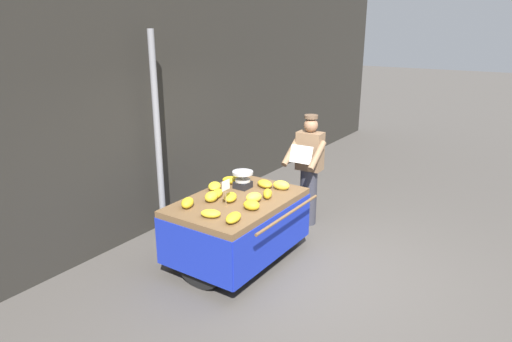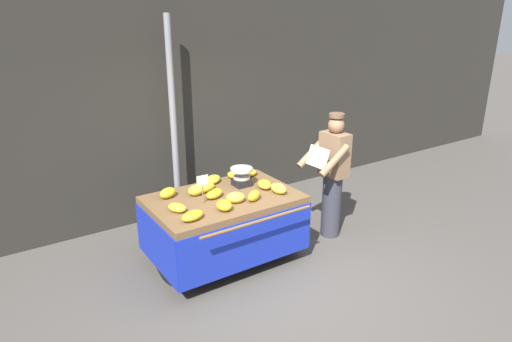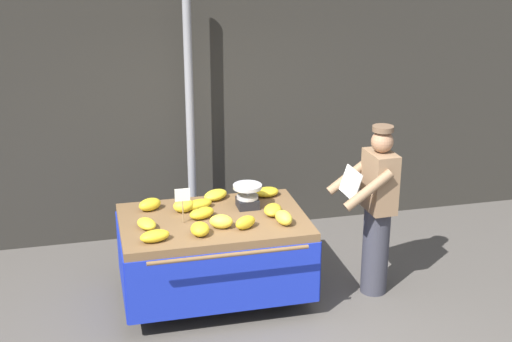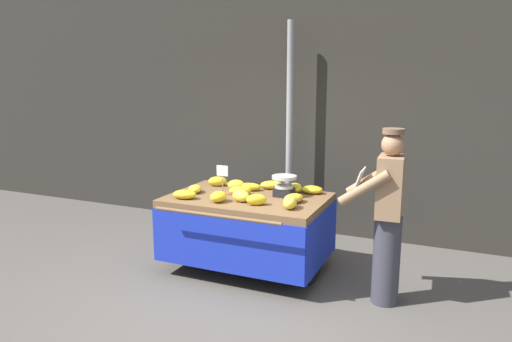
{
  "view_description": "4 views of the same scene",
  "coord_description": "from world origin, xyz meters",
  "px_view_note": "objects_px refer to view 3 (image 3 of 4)",
  "views": [
    {
      "loc": [
        -4.55,
        -2.23,
        2.95
      ],
      "look_at": [
        0.25,
        1.01,
        1.09
      ],
      "focal_mm": 31.65,
      "sensor_mm": 36.0,
      "label": 1
    },
    {
      "loc": [
        -2.71,
        -3.42,
        2.97
      ],
      "look_at": [
        0.26,
        1.05,
        1.05
      ],
      "focal_mm": 31.91,
      "sensor_mm": 36.0,
      "label": 2
    },
    {
      "loc": [
        -1.34,
        -5.13,
        3.55
      ],
      "look_at": [
        0.16,
        1.05,
        1.26
      ],
      "focal_mm": 50.16,
      "sensor_mm": 36.0,
      "label": 3
    },
    {
      "loc": [
        1.84,
        -3.67,
        2.15
      ],
      "look_at": [
        -0.15,
        0.89,
        1.18
      ],
      "focal_mm": 32.75,
      "sensor_mm": 36.0,
      "label": 4
    }
  ],
  "objects_px": {
    "banana_bunch_5": "(284,218)",
    "banana_bunch_7": "(216,195)",
    "street_pole": "(190,119)",
    "banana_bunch_1": "(267,192)",
    "banana_bunch_9": "(202,213)",
    "price_sign": "(183,198)",
    "banana_bunch_0": "(245,222)",
    "banana_bunch_3": "(198,204)",
    "banana_bunch_10": "(200,229)",
    "banana_cart": "(214,240)",
    "banana_bunch_12": "(155,236)",
    "banana_bunch_8": "(184,206)",
    "vendor_person": "(376,210)",
    "banana_bunch_6": "(150,204)",
    "banana_bunch_4": "(248,194)",
    "weighing_scale": "(247,196)",
    "banana_bunch_2": "(147,224)",
    "banana_bunch_13": "(273,210)",
    "banana_bunch_11": "(221,221)"
  },
  "relations": [
    {
      "from": "banana_bunch_5",
      "to": "banana_bunch_7",
      "type": "xyz_separation_m",
      "value": [
        -0.5,
        0.74,
        -0.01
      ]
    },
    {
      "from": "street_pole",
      "to": "banana_bunch_1",
      "type": "bearing_deg",
      "value": -56.65
    },
    {
      "from": "banana_bunch_9",
      "to": "price_sign",
      "type": "bearing_deg",
      "value": -157.83
    },
    {
      "from": "banana_bunch_0",
      "to": "banana_bunch_3",
      "type": "height_order",
      "value": "banana_bunch_0"
    },
    {
      "from": "banana_bunch_3",
      "to": "banana_bunch_10",
      "type": "relative_size",
      "value": 1.38
    },
    {
      "from": "banana_bunch_5",
      "to": "banana_bunch_9",
      "type": "bearing_deg",
      "value": 156.23
    },
    {
      "from": "banana_cart",
      "to": "banana_bunch_12",
      "type": "xyz_separation_m",
      "value": [
        -0.58,
        -0.38,
        0.27
      ]
    },
    {
      "from": "banana_bunch_8",
      "to": "banana_bunch_9",
      "type": "xyz_separation_m",
      "value": [
        0.14,
        -0.19,
        -0.01
      ]
    },
    {
      "from": "banana_bunch_1",
      "to": "vendor_person",
      "type": "distance_m",
      "value": 1.11
    },
    {
      "from": "price_sign",
      "to": "banana_bunch_9",
      "type": "height_order",
      "value": "price_sign"
    },
    {
      "from": "banana_bunch_6",
      "to": "banana_bunch_9",
      "type": "bearing_deg",
      "value": -34.03
    },
    {
      "from": "banana_cart",
      "to": "banana_bunch_9",
      "type": "bearing_deg",
      "value": 164.24
    },
    {
      "from": "banana_bunch_4",
      "to": "banana_bunch_12",
      "type": "bearing_deg",
      "value": -142.23
    },
    {
      "from": "weighing_scale",
      "to": "banana_bunch_4",
      "type": "relative_size",
      "value": 1.06
    },
    {
      "from": "banana_bunch_7",
      "to": "vendor_person",
      "type": "relative_size",
      "value": 0.16
    },
    {
      "from": "banana_bunch_0",
      "to": "banana_bunch_2",
      "type": "relative_size",
      "value": 0.92
    },
    {
      "from": "banana_bunch_2",
      "to": "banana_bunch_12",
      "type": "xyz_separation_m",
      "value": [
        0.04,
        -0.29,
        0.01
      ]
    },
    {
      "from": "banana_bunch_1",
      "to": "banana_bunch_10",
      "type": "relative_size",
      "value": 1.17
    },
    {
      "from": "banana_bunch_7",
      "to": "banana_bunch_13",
      "type": "xyz_separation_m",
      "value": [
        0.46,
        -0.5,
        -0.0
      ]
    },
    {
      "from": "banana_bunch_0",
      "to": "banana_bunch_13",
      "type": "xyz_separation_m",
      "value": [
        0.32,
        0.25,
        -0.01
      ]
    },
    {
      "from": "banana_bunch_1",
      "to": "banana_bunch_11",
      "type": "xyz_separation_m",
      "value": [
        -0.6,
        -0.65,
        0.02
      ]
    },
    {
      "from": "banana_cart",
      "to": "banana_bunch_6",
      "type": "distance_m",
      "value": 0.71
    },
    {
      "from": "banana_bunch_3",
      "to": "banana_bunch_5",
      "type": "xyz_separation_m",
      "value": [
        0.7,
        -0.54,
        0.02
      ]
    },
    {
      "from": "banana_bunch_2",
      "to": "banana_bunch_10",
      "type": "height_order",
      "value": "banana_bunch_10"
    },
    {
      "from": "banana_bunch_5",
      "to": "banana_bunch_9",
      "type": "distance_m",
      "value": 0.77
    },
    {
      "from": "banana_bunch_4",
      "to": "banana_bunch_6",
      "type": "relative_size",
      "value": 1.15
    },
    {
      "from": "banana_bunch_3",
      "to": "banana_bunch_5",
      "type": "bearing_deg",
      "value": -37.39
    },
    {
      "from": "banana_bunch_10",
      "to": "banana_bunch_12",
      "type": "height_order",
      "value": "banana_bunch_10"
    },
    {
      "from": "banana_bunch_4",
      "to": "banana_bunch_13",
      "type": "relative_size",
      "value": 1.07
    },
    {
      "from": "price_sign",
      "to": "banana_bunch_2",
      "type": "distance_m",
      "value": 0.4
    },
    {
      "from": "banana_bunch_7",
      "to": "vendor_person",
      "type": "bearing_deg",
      "value": -24.36
    },
    {
      "from": "banana_bunch_10",
      "to": "banana_bunch_11",
      "type": "height_order",
      "value": "banana_bunch_11"
    },
    {
      "from": "vendor_person",
      "to": "banana_bunch_13",
      "type": "bearing_deg",
      "value": 171.3
    },
    {
      "from": "banana_bunch_3",
      "to": "banana_bunch_0",
      "type": "bearing_deg",
      "value": -58.47
    },
    {
      "from": "vendor_person",
      "to": "banana_bunch_2",
      "type": "bearing_deg",
      "value": 176.98
    },
    {
      "from": "street_pole",
      "to": "vendor_person",
      "type": "bearing_deg",
      "value": -45.26
    },
    {
      "from": "banana_bunch_1",
      "to": "banana_bunch_11",
      "type": "relative_size",
      "value": 1.14
    },
    {
      "from": "banana_bunch_11",
      "to": "banana_bunch_0",
      "type": "bearing_deg",
      "value": -17.91
    },
    {
      "from": "banana_cart",
      "to": "banana_bunch_13",
      "type": "bearing_deg",
      "value": -4.87
    },
    {
      "from": "banana_bunch_2",
      "to": "vendor_person",
      "type": "distance_m",
      "value": 2.19
    },
    {
      "from": "banana_bunch_12",
      "to": "banana_bunch_10",
      "type": "bearing_deg",
      "value": 4.66
    },
    {
      "from": "banana_bunch_1",
      "to": "banana_bunch_9",
      "type": "xyz_separation_m",
      "value": [
        -0.73,
        -0.39,
        0.01
      ]
    },
    {
      "from": "street_pole",
      "to": "price_sign",
      "type": "distance_m",
      "value": 1.48
    },
    {
      "from": "weighing_scale",
      "to": "banana_bunch_7",
      "type": "distance_m",
      "value": 0.39
    },
    {
      "from": "banana_cart",
      "to": "vendor_person",
      "type": "xyz_separation_m",
      "value": [
        1.56,
        -0.2,
        0.23
      ]
    },
    {
      "from": "banana_bunch_2",
      "to": "banana_bunch_5",
      "type": "relative_size",
      "value": 1.04
    },
    {
      "from": "street_pole",
      "to": "vendor_person",
      "type": "xyz_separation_m",
      "value": [
        1.55,
        -1.56,
        -0.59
      ]
    },
    {
      "from": "banana_bunch_7",
      "to": "banana_bunch_1",
      "type": "bearing_deg",
      "value": -4.1
    },
    {
      "from": "banana_bunch_1",
      "to": "banana_bunch_7",
      "type": "relative_size",
      "value": 0.91
    },
    {
      "from": "street_pole",
      "to": "banana_bunch_6",
      "type": "bearing_deg",
      "value": -118.72
    }
  ]
}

